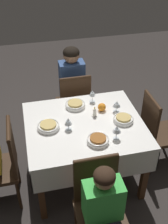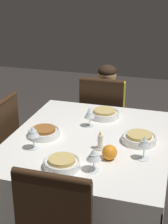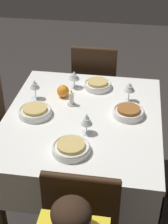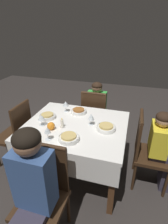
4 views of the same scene
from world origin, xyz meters
name	(u,v)px [view 4 (image 4 of 4)]	position (x,y,z in m)	size (l,w,h in m)	color
ground_plane	(77,172)	(0.00, 0.00, 0.00)	(8.00, 8.00, 0.00)	#332D2B
dining_table	(76,132)	(0.00, 0.00, 0.65)	(1.16, 1.00, 0.75)	white
chair_south	(44,191)	(-0.04, -0.75, 0.50)	(0.40, 0.40, 0.93)	#382314
chair_east	(147,149)	(0.83, 0.10, 0.50)	(0.40, 0.40, 0.93)	#382314
chair_north	(95,115)	(0.06, 0.75, 0.50)	(0.40, 0.40, 0.93)	#382314
chair_west	(17,132)	(-0.83, -0.02, 0.50)	(0.40, 0.40, 0.93)	#382314
person_adult_denim	(32,192)	(-0.04, -0.90, 0.67)	(0.30, 0.34, 1.19)	#383342
person_child_yellow	(163,149)	(0.99, 0.10, 0.54)	(0.33, 0.30, 0.99)	#383342
person_child_green	(97,108)	(0.06, 0.91, 0.55)	(0.30, 0.33, 1.01)	#282833
bowl_south	(69,138)	(0.03, -0.30, 0.78)	(0.21, 0.21, 0.06)	white
wine_glass_south	(47,131)	(-0.17, -0.36, 0.86)	(0.07, 0.07, 0.14)	white
bowl_east	(106,127)	(0.36, -0.01, 0.78)	(0.22, 0.22, 0.06)	white
wine_glass_east	(91,117)	(0.17, 0.05, 0.85)	(0.07, 0.07, 0.14)	white
bowl_north	(79,111)	(-0.06, 0.29, 0.78)	(0.20, 0.20, 0.06)	white
wine_glass_north	(66,104)	(-0.23, 0.28, 0.86)	(0.08, 0.08, 0.15)	white
bowl_west	(47,116)	(-0.38, 0.05, 0.78)	(0.20, 0.20, 0.06)	white
wine_glass_west	(41,118)	(-0.37, -0.12, 0.84)	(0.08, 0.08, 0.13)	white
candle_centerpiece	(62,124)	(-0.13, -0.10, 0.79)	(0.06, 0.06, 0.12)	beige
orange_fruit	(51,126)	(-0.23, -0.17, 0.79)	(0.09, 0.09, 0.09)	orange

